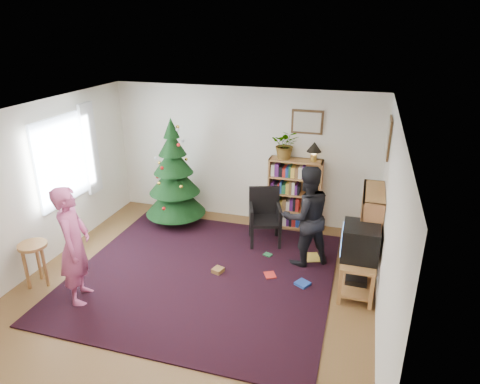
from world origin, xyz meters
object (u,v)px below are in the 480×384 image
(bookshelf_back, at_px, (295,193))
(bookshelf_right, at_px, (369,231))
(picture_right, at_px, (389,138))
(stool, at_px, (34,253))
(picture_back, at_px, (307,122))
(crt_tv, at_px, (360,242))
(table_lamp, at_px, (314,148))
(person_by_chair, at_px, (306,216))
(tv_stand, at_px, (357,271))
(christmas_tree, at_px, (174,181))
(armchair, at_px, (266,214))
(person_standing, at_px, (74,245))
(potted_plant, at_px, (286,144))

(bookshelf_back, xyz_separation_m, bookshelf_right, (1.33, -1.17, 0.00))
(picture_right, bearing_deg, stool, -153.37)
(picture_back, relative_size, picture_right, 0.92)
(bookshelf_back, relative_size, crt_tv, 2.42)
(picture_back, distance_m, picture_right, 1.51)
(table_lamp, bearing_deg, bookshelf_right, -48.63)
(person_by_chair, bearing_deg, tv_stand, 114.01)
(tv_stand, bearing_deg, bookshelf_right, 79.05)
(christmas_tree, height_order, person_by_chair, christmas_tree)
(picture_back, xyz_separation_m, armchair, (-0.49, -0.83, -1.44))
(picture_right, distance_m, armchair, 2.32)
(tv_stand, distance_m, person_standing, 3.86)
(tv_stand, xyz_separation_m, potted_plant, (-1.41, 1.79, 1.24))
(picture_back, bearing_deg, crt_tv, -60.94)
(tv_stand, height_order, stool, stool)
(stool, bearing_deg, christmas_tree, 66.50)
(crt_tv, height_order, person_standing, person_standing)
(picture_back, distance_m, armchair, 1.73)
(tv_stand, distance_m, stool, 4.57)
(christmas_tree, xyz_separation_m, person_standing, (-0.26, -2.57, -0.01))
(tv_stand, distance_m, person_by_chair, 1.10)
(crt_tv, distance_m, person_standing, 3.83)
(picture_back, bearing_deg, potted_plant, -158.12)
(christmas_tree, height_order, crt_tv, christmas_tree)
(christmas_tree, height_order, armchair, christmas_tree)
(person_by_chair, xyz_separation_m, potted_plant, (-0.58, 1.23, 0.76))
(christmas_tree, xyz_separation_m, bookshelf_back, (2.15, 0.48, -0.18))
(picture_back, height_order, person_standing, picture_back)
(bookshelf_right, height_order, tv_stand, bookshelf_right)
(bookshelf_right, xyz_separation_m, tv_stand, (-0.12, -0.62, -0.34))
(crt_tv, xyz_separation_m, stool, (-4.42, -1.15, -0.27))
(crt_tv, bearing_deg, stool, -165.42)
(bookshelf_right, distance_m, armchair, 1.76)
(christmas_tree, xyz_separation_m, crt_tv, (3.35, -1.30, -0.06))
(christmas_tree, relative_size, table_lamp, 5.88)
(crt_tv, distance_m, person_by_chair, 0.99)
(tv_stand, distance_m, table_lamp, 2.34)
(christmas_tree, distance_m, table_lamp, 2.59)
(tv_stand, height_order, crt_tv, crt_tv)
(stool, bearing_deg, table_lamp, 39.86)
(person_standing, bearing_deg, picture_right, -78.41)
(armchair, height_order, stool, armchair)
(picture_right, xyz_separation_m, crt_tv, (-0.26, -1.20, -1.17))
(picture_back, height_order, bookshelf_back, picture_back)
(table_lamp, bearing_deg, stool, -140.14)
(potted_plant, relative_size, table_lamp, 1.52)
(crt_tv, relative_size, potted_plant, 1.03)
(picture_back, distance_m, christmas_tree, 2.61)
(crt_tv, bearing_deg, table_lamp, 116.83)
(person_standing, height_order, person_by_chair, person_standing)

